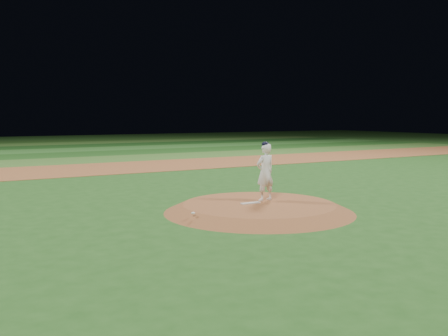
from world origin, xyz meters
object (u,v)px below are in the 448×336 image
Objects in this scene: pitchers_mound at (259,208)px; rosin_bag at (193,213)px; pitching_rubber at (250,203)px; pitcher_on_mound at (265,172)px.

rosin_bag reaches higher than pitchers_mound.
pitchers_mound is at bearing 11.04° from rosin_bag.
rosin_bag is at bearing -163.09° from pitching_rubber.
pitcher_on_mound is (0.42, 0.30, 0.99)m from pitchers_mound.
pitchers_mound is 3.11× the size of pitcher_on_mound.
rosin_bag is at bearing -164.69° from pitcher_on_mound.
pitcher_on_mound is at bearing 35.46° from pitchers_mound.
pitchers_mound is 1.12m from pitcher_on_mound.
pitchers_mound is at bearing -144.54° from pitcher_on_mound.
pitchers_mound is 50.90× the size of rosin_bag.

